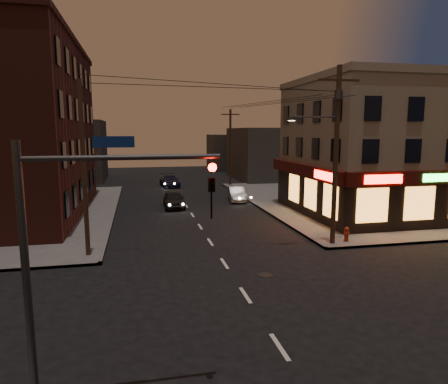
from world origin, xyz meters
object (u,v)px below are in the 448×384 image
object	(u,v)px
sedan_near	(174,199)
sedan_mid	(237,194)
sedan_far	(170,181)
fire_hydrant	(346,233)

from	to	relation	value
sedan_near	sedan_mid	size ratio (longest dim) A/B	1.03
sedan_near	sedan_mid	xyz separation A→B (m)	(6.15, 2.04, -0.05)
sedan_mid	sedan_far	size ratio (longest dim) A/B	0.87
sedan_near	sedan_far	world-z (taller)	sedan_near
sedan_mid	fire_hydrant	distance (m)	15.76
sedan_near	sedan_mid	distance (m)	6.48
sedan_near	sedan_far	xyz separation A→B (m)	(0.70, 13.44, -0.04)
sedan_mid	fire_hydrant	size ratio (longest dim) A/B	4.89
fire_hydrant	sedan_far	bearing A→B (deg)	107.04
sedan_mid	fire_hydrant	world-z (taller)	sedan_mid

